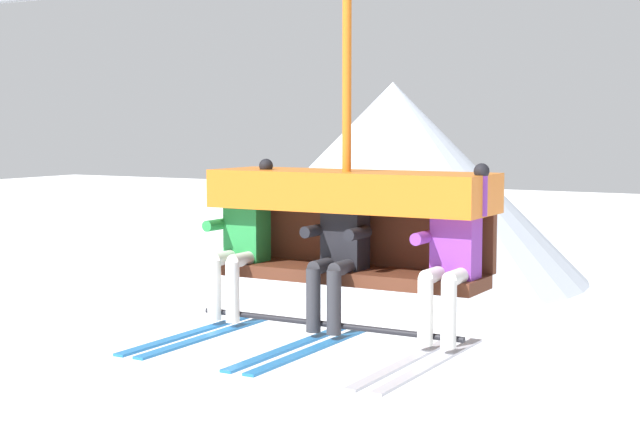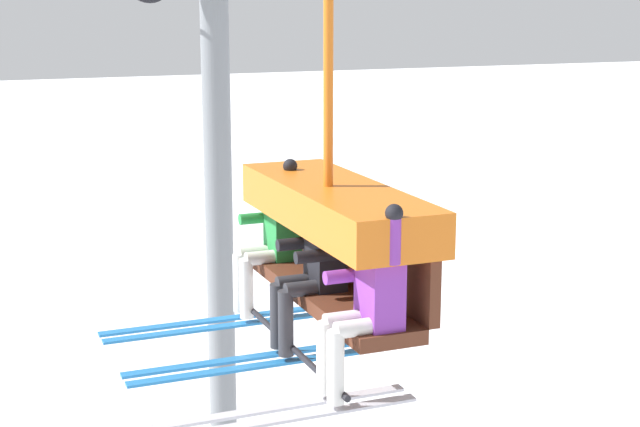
% 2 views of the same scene
% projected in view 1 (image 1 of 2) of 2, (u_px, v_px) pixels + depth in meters
% --- Properties ---
extents(mountain_peak_west, '(18.83, 18.83, 9.50)m').
position_uv_depth(mountain_peak_west, '(392.00, 180.00, 47.62)').
color(mountain_peak_west, silver).
rests_on(mountain_peak_west, ground_plane).
extents(chairlift_chair, '(2.24, 0.74, 2.72)m').
position_uv_depth(chairlift_chair, '(351.00, 208.00, 7.59)').
color(chairlift_chair, '#512819').
extents(skier_green, '(0.48, 1.70, 1.34)m').
position_uv_depth(skier_green, '(239.00, 240.00, 7.87)').
color(skier_green, '#23843D').
extents(skier_black, '(0.46, 1.70, 1.23)m').
position_uv_depth(skier_black, '(337.00, 249.00, 7.42)').
color(skier_black, black).
extents(skier_purple, '(0.48, 1.70, 1.34)m').
position_uv_depth(skier_purple, '(450.00, 255.00, 6.98)').
color(skier_purple, purple).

